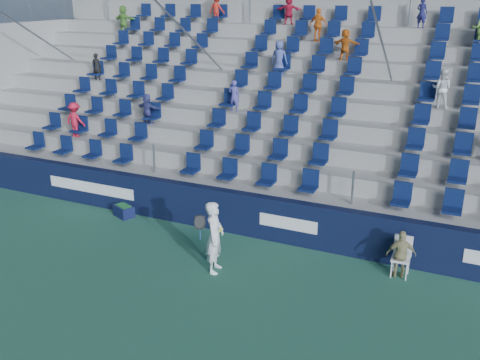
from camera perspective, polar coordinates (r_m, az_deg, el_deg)
name	(u,v)px	position (r m, az deg, el deg)	size (l,w,h in m)	color
ground	(181,285)	(12.57, -6.30, -11.11)	(70.00, 70.00, 0.00)	#29614A
sponsor_wall	(239,213)	(14.78, -0.13, -3.51)	(24.00, 0.32, 1.20)	black
grandstand	(300,120)	(18.84, 6.42, 6.36)	(24.00, 8.17, 6.63)	#999994
tennis_player	(215,237)	(12.71, -2.73, -6.10)	(0.69, 0.72, 1.78)	white
line_judge_chair	(402,253)	(13.26, 16.88, -7.47)	(0.45, 0.46, 0.97)	white
line_judge	(401,254)	(13.11, 16.80, -7.61)	(0.69, 0.29, 1.17)	tan
ball_bin	(124,210)	(16.38, -12.29, -3.18)	(0.73, 0.62, 0.35)	#10163E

